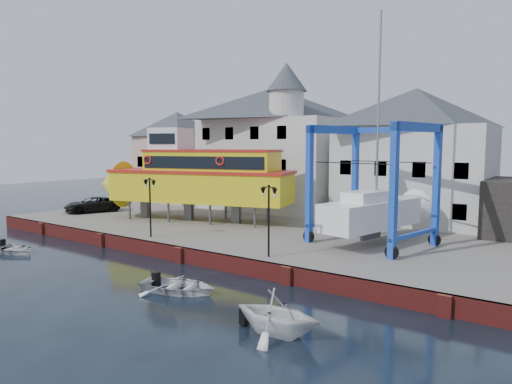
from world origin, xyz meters
The scene contains 14 objects.
ground centered at (0.00, 0.00, 0.00)m, with size 140.00×140.00×0.00m, color black.
hardstanding centered at (0.00, 11.00, 0.50)m, with size 44.00×22.00×1.00m, color slate.
quay_wall centered at (0.00, 0.10, 0.50)m, with size 44.00×0.47×1.00m.
building_pink centered at (-18.00, 18.00, 6.15)m, with size 8.00×7.00×10.30m.
building_white_main centered at (-4.87, 18.39, 7.34)m, with size 14.00×8.30×14.00m.
building_white_right centered at (9.00, 19.00, 6.60)m, with size 12.00×8.00×11.20m.
lamp_post_left centered at (-4.00, 1.20, 4.17)m, with size 1.12×0.32×4.20m.
lamp_post_right centered at (6.00, 1.20, 4.17)m, with size 1.12×0.32×4.20m.
tour_boat centered at (-6.96, 8.25, 4.74)m, with size 18.69×8.89×7.92m.
travel_lift centered at (9.71, 8.83, 3.49)m, with size 7.97×10.20×14.95m.
van centered at (-17.92, 6.23, 1.72)m, with size 2.39×5.19×1.44m, color black.
motorboat_b centered at (4.08, -4.24, 0.00)m, with size 2.93×4.10×0.85m, color white.
motorboat_c centered at (11.05, -5.78, 0.00)m, with size 3.15×3.65×1.92m, color white.
motorboat_d centered at (-11.39, -4.70, 0.00)m, with size 2.58×3.61×0.75m, color white.
Camera 1 is at (20.37, -20.39, 7.41)m, focal length 32.00 mm.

